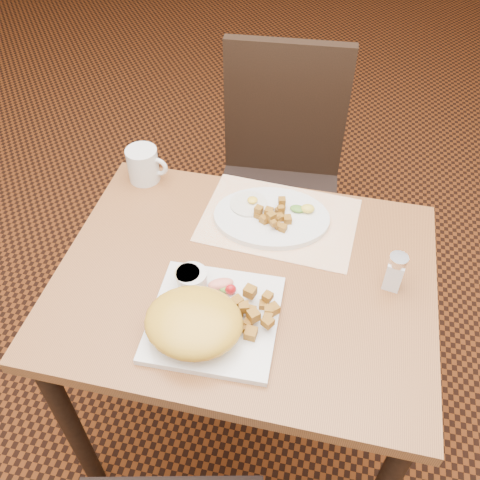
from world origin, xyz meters
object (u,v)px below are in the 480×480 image
(plate_oval, at_px, (271,217))
(table, at_px, (244,303))
(chair_far, at_px, (279,173))
(salt_shaker, at_px, (395,271))
(coffee_mug, at_px, (144,165))
(plate_square, at_px, (214,318))

(plate_oval, bearing_deg, table, -97.77)
(table, bearing_deg, chair_far, 91.70)
(salt_shaker, distance_m, coffee_mug, 0.74)
(plate_oval, bearing_deg, plate_square, -100.67)
(coffee_mug, bearing_deg, plate_oval, -13.36)
(table, xyz_separation_m, plate_square, (-0.04, -0.14, 0.12))
(plate_square, xyz_separation_m, coffee_mug, (-0.32, 0.44, 0.04))
(salt_shaker, bearing_deg, plate_square, -153.54)
(table, distance_m, plate_oval, 0.24)
(table, height_order, plate_oval, plate_oval)
(chair_far, xyz_separation_m, coffee_mug, (-0.34, -0.37, 0.26))
(salt_shaker, bearing_deg, coffee_mug, 160.48)
(plate_square, height_order, salt_shaker, salt_shaker)
(salt_shaker, bearing_deg, chair_far, 120.29)
(table, height_order, plate_square, plate_square)
(plate_square, bearing_deg, coffee_mug, 126.05)
(plate_oval, xyz_separation_m, salt_shaker, (0.31, -0.16, 0.04))
(chair_far, xyz_separation_m, plate_oval, (0.05, -0.46, 0.22))
(table, xyz_separation_m, salt_shaker, (0.34, 0.05, 0.16))
(table, bearing_deg, plate_oval, 82.23)
(chair_far, relative_size, plate_square, 3.46)
(plate_oval, relative_size, coffee_mug, 2.57)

